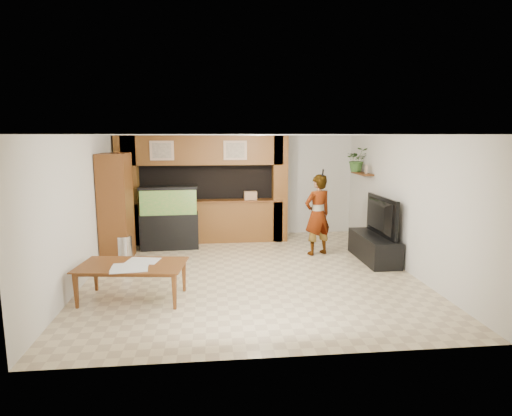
{
  "coord_description": "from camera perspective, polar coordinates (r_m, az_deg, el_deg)",
  "views": [
    {
      "loc": [
        -0.73,
        -7.88,
        2.58
      ],
      "look_at": [
        0.17,
        0.6,
        1.14
      ],
      "focal_mm": 30.0,
      "sensor_mm": 36.0,
      "label": 1
    }
  ],
  "objects": [
    {
      "name": "newspaper_a",
      "position": [
        6.94,
        -16.46,
        -7.53
      ],
      "size": [
        0.57,
        0.43,
        0.01
      ],
      "primitive_type": "cube",
      "rotation": [
        0.0,
        0.0,
        0.05
      ],
      "color": "silver",
      "rests_on": "dining_table"
    },
    {
      "name": "newspaper_b",
      "position": [
        6.84,
        -16.54,
        -7.78
      ],
      "size": [
        0.59,
        0.46,
        0.01
      ],
      "primitive_type": "cube",
      "rotation": [
        0.0,
        0.0,
        0.12
      ],
      "color": "silver",
      "rests_on": "dining_table"
    },
    {
      "name": "floor",
      "position": [
        8.32,
        -0.72,
        -8.5
      ],
      "size": [
        6.5,
        6.5,
        0.0
      ],
      "primitive_type": "plane",
      "color": "#C7B48A",
      "rests_on": "ground"
    },
    {
      "name": "ceiling",
      "position": [
        7.91,
        -0.76,
        9.71
      ],
      "size": [
        6.5,
        6.5,
        0.0
      ],
      "primitive_type": "plane",
      "color": "white",
      "rests_on": "wall_back"
    },
    {
      "name": "wall_shelf",
      "position": [
        10.5,
        13.97,
        4.48
      ],
      "size": [
        0.25,
        0.9,
        0.04
      ],
      "primitive_type": "cube",
      "color": "#5B3015",
      "rests_on": "wall_right"
    },
    {
      "name": "wall_left",
      "position": [
        8.3,
        -21.83,
        -0.0
      ],
      "size": [
        0.0,
        6.5,
        6.5
      ],
      "primitive_type": "plane",
      "rotation": [
        1.57,
        0.0,
        1.57
      ],
      "color": "beige",
      "rests_on": "floor"
    },
    {
      "name": "wall_back",
      "position": [
        11.23,
        -2.27,
        3.01
      ],
      "size": [
        6.0,
        0.0,
        6.0
      ],
      "primitive_type": "plane",
      "rotation": [
        1.57,
        0.0,
        0.0
      ],
      "color": "beige",
      "rests_on": "floor"
    },
    {
      "name": "aquarium",
      "position": [
        10.05,
        -11.48,
        -1.35
      ],
      "size": [
        1.31,
        0.49,
        1.45
      ],
      "rotation": [
        0.0,
        0.0,
        0.05
      ],
      "color": "black",
      "rests_on": "floor"
    },
    {
      "name": "microphone",
      "position": [
        9.15,
        8.9,
        4.66
      ],
      "size": [
        0.04,
        0.1,
        0.16
      ],
      "primitive_type": "cylinder",
      "rotation": [
        0.44,
        0.0,
        0.0
      ],
      "color": "black",
      "rests_on": "person"
    },
    {
      "name": "trash_can",
      "position": [
        9.15,
        -17.18,
        -5.35
      ],
      "size": [
        0.32,
        0.32,
        0.58
      ],
      "primitive_type": "cylinder",
      "color": "#B2B2B7",
      "rests_on": "floor"
    },
    {
      "name": "tv_stand",
      "position": [
        9.35,
        15.43,
        -5.11
      ],
      "size": [
        0.59,
        1.6,
        0.53
      ],
      "primitive_type": "cube",
      "color": "black",
      "rests_on": "floor"
    },
    {
      "name": "potted_plant",
      "position": [
        10.76,
        13.32,
        6.29
      ],
      "size": [
        0.56,
        0.49,
        0.59
      ],
      "primitive_type": "imported",
      "rotation": [
        0.0,
        0.0,
        -0.06
      ],
      "color": "#335B24",
      "rests_on": "wall_shelf"
    },
    {
      "name": "counter_box",
      "position": [
        10.47,
        -0.76,
        1.68
      ],
      "size": [
        0.31,
        0.21,
        0.21
      ],
      "primitive_type": "cube",
      "rotation": [
        0.0,
        0.0,
        0.02
      ],
      "color": "#9F7656",
      "rests_on": "partition"
    },
    {
      "name": "wall_clock",
      "position": [
        9.18,
        -20.19,
        4.73
      ],
      "size": [
        0.05,
        0.25,
        0.25
      ],
      "color": "black",
      "rests_on": "wall_left"
    },
    {
      "name": "pantry_cabinet",
      "position": [
        9.34,
        -18.14,
        0.07
      ],
      "size": [
        0.56,
        0.91,
        2.23
      ],
      "primitive_type": "cube",
      "color": "#5B3015",
      "rests_on": "floor"
    },
    {
      "name": "wall_right",
      "position": [
        8.81,
        19.08,
        0.68
      ],
      "size": [
        0.0,
        6.5,
        6.5
      ],
      "primitive_type": "plane",
      "rotation": [
        1.57,
        0.0,
        -1.57
      ],
      "color": "beige",
      "rests_on": "floor"
    },
    {
      "name": "partition",
      "position": [
        10.59,
        -7.19,
        2.62
      ],
      "size": [
        4.2,
        0.99,
        2.6
      ],
      "color": "brown",
      "rests_on": "floor"
    },
    {
      "name": "dining_table",
      "position": [
        7.14,
        -16.18,
        -9.53
      ],
      "size": [
        1.76,
        1.13,
        0.58
      ],
      "primitive_type": "imported",
      "rotation": [
        0.0,
        0.0,
        -0.13
      ],
      "color": "#5B3015",
      "rests_on": "floor"
    },
    {
      "name": "photo_frame",
      "position": [
        10.26,
        14.47,
        5.03
      ],
      "size": [
        0.05,
        0.16,
        0.21
      ],
      "primitive_type": "cube",
      "rotation": [
        0.0,
        0.0,
        -0.11
      ],
      "color": "tan",
      "rests_on": "wall_shelf"
    },
    {
      "name": "television",
      "position": [
        9.2,
        15.61,
        -1.06
      ],
      "size": [
        0.22,
        1.41,
        0.81
      ],
      "primitive_type": "imported",
      "rotation": [
        0.0,
        0.0,
        1.59
      ],
      "color": "black",
      "rests_on": "tv_stand"
    },
    {
      "name": "person",
      "position": [
        9.41,
        8.21,
        -0.9
      ],
      "size": [
        0.76,
        0.63,
        1.77
      ],
      "primitive_type": "imported",
      "rotation": [
        0.0,
        0.0,
        3.52
      ],
      "color": "#A17958",
      "rests_on": "floor"
    },
    {
      "name": "newspaper_c",
      "position": [
        7.21,
        -14.83,
        -6.8
      ],
      "size": [
        0.56,
        0.46,
        0.01
      ],
      "primitive_type": "cube",
      "rotation": [
        0.0,
        0.0,
        -0.21
      ],
      "color": "silver",
      "rests_on": "dining_table"
    }
  ]
}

